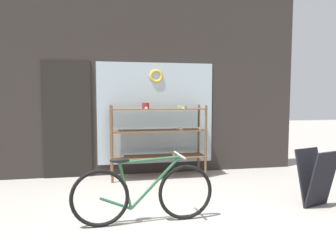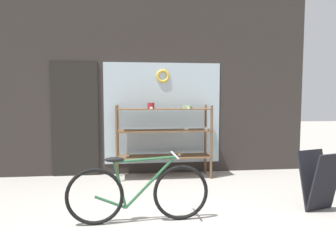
% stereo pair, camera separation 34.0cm
% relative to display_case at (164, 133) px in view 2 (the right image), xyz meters
% --- Properties ---
extents(ground_plane, '(30.00, 30.00, 0.00)m').
position_rel_display_case_xyz_m(ground_plane, '(-0.19, -2.49, -0.82)').
color(ground_plane, gray).
extents(storefront_facade, '(6.00, 0.13, 3.89)m').
position_rel_display_case_xyz_m(storefront_facade, '(-0.22, 0.38, 1.07)').
color(storefront_facade, '#2D2826').
rests_on(storefront_facade, ground_plane).
extents(display_case, '(1.71, 0.48, 1.36)m').
position_rel_display_case_xyz_m(display_case, '(0.00, 0.00, 0.00)').
color(display_case, brown).
rests_on(display_case, ground_plane).
extents(bicycle, '(1.66, 0.46, 0.79)m').
position_rel_display_case_xyz_m(bicycle, '(-0.55, -2.11, -0.46)').
color(bicycle, black).
rests_on(bicycle, ground_plane).
extents(sandwich_board, '(0.53, 0.49, 0.76)m').
position_rel_display_case_xyz_m(sandwich_board, '(1.79, -1.98, -0.43)').
color(sandwich_board, black).
rests_on(sandwich_board, ground_plane).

